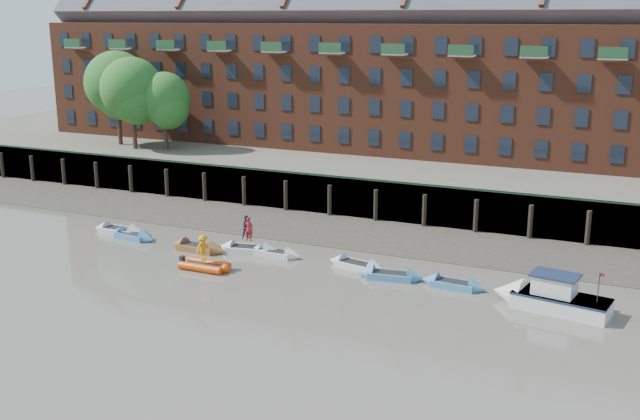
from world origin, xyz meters
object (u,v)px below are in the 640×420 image
Objects in this scene: rowboat_2 at (198,248)px; rib_tender at (206,266)px; person_rower_a at (249,229)px; rowboat_6 at (391,276)px; rowboat_5 at (357,266)px; rowboat_0 at (119,231)px; person_rower_b at (247,227)px; rowboat_3 at (249,250)px; rowboat_7 at (454,284)px; rowboat_1 at (132,236)px; rowboat_4 at (274,253)px; person_rib_crew at (203,248)px; motor_launch at (542,296)px.

rowboat_2 is 1.33× the size of rib_tender.
rowboat_6 is at bearing 166.81° from person_rower_a.
rowboat_2 is 11.55m from rowboat_5.
person_rower_b reaches higher than rowboat_0.
rowboat_3 reaches higher than rowboat_5.
person_rower_a reaches higher than rowboat_7.
rib_tender is (-0.75, -4.20, 0.02)m from rowboat_3.
rowboat_5 reaches higher than rowboat_1.
person_rower_b is at bearing 173.53° from rowboat_4.
person_rib_crew is at bearing -143.86° from rowboat_5.
motor_launch is at bearing 5.64° from rowboat_1.
person_rib_crew reaches higher than rowboat_2.
rowboat_2 reaches higher than rib_tender.
rowboat_5 is 2.65× the size of person_rower_a.
rowboat_5 is at bearing 25.13° from rib_tender.
rowboat_5 reaches higher than rowboat_4.
rowboat_3 is 10.72m from rowboat_6.
person_rib_crew is at bearing -173.49° from rowboat_6.
rowboat_0 is 31.21m from motor_launch.
rowboat_6 is at bearing 3.11° from motor_launch.
rowboat_2 is 0.67× the size of motor_launch.
person_rib_crew is (8.54, -3.61, 1.21)m from rowboat_1.
rowboat_3 is 20.03m from motor_launch.
rowboat_5 is 12.04m from motor_launch.
rowboat_4 is at bearing 57.56° from rib_tender.
rowboat_0 is at bearing 168.58° from rowboat_6.
rowboat_7 is 15.74m from rib_tender.
person_rower_b reaches higher than motor_launch.
rowboat_3 reaches higher than rowboat_7.
rowboat_6 is at bearing 7.12° from rowboat_1.
rowboat_1 is 0.64× the size of motor_launch.
person_rower_b is (3.21, 1.36, 1.52)m from rowboat_2.
rowboat_4 is at bearing 11.30° from rowboat_1.
rowboat_7 is (24.15, -0.36, -0.01)m from rowboat_1.
rowboat_2 is 3.80m from person_rower_b.
rowboat_3 is 1.94m from rowboat_4.
rowboat_2 is 2.70× the size of person_rower_b.
rib_tender is 2.03× the size of person_rower_b.
rowboat_0 is 1.34× the size of rib_tender.
rowboat_3 is at bearing -93.54° from person_rower_b.
person_rower_a is at bearing 5.79° from person_rib_crew.
person_rower_a is at bearing 166.46° from rowboat_6.
rowboat_2 is at bearing 59.37° from person_rib_crew.
person_rower_a reaches higher than rowboat_5.
rowboat_0 reaches higher than rowboat_7.
rowboat_0 reaches higher than rowboat_6.
rowboat_1 is 2.54× the size of person_rower_a.
rowboat_7 reaches higher than rib_tender.
rib_tender is 4.46m from person_rower_a.
rowboat_7 is (25.84, -0.96, -0.02)m from rowboat_0.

